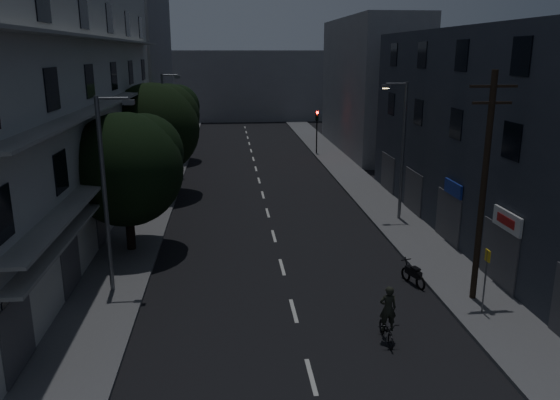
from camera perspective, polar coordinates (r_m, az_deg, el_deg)
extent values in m
plane|color=black|center=(39.07, -1.85, 0.72)|extent=(160.00, 160.00, 0.00)
cube|color=#565659|center=(39.31, -12.83, 0.55)|extent=(3.00, 90.00, 0.15)
cube|color=#565659|center=(40.22, 8.87, 1.08)|extent=(3.00, 90.00, 0.15)
cube|color=beige|center=(17.85, 3.28, -17.94)|extent=(0.15, 2.00, 0.01)
cube|color=beige|center=(21.72, 1.44, -11.48)|extent=(0.15, 2.00, 0.01)
cube|color=beige|center=(25.79, 0.22, -7.02)|extent=(0.15, 2.00, 0.01)
cube|color=beige|center=(29.99, -0.65, -3.78)|extent=(0.15, 2.00, 0.01)
cube|color=beige|center=(34.26, -1.30, -1.35)|extent=(0.15, 2.00, 0.01)
cube|color=beige|center=(38.59, -1.80, 0.55)|extent=(0.15, 2.00, 0.01)
cube|color=beige|center=(42.95, -2.20, 2.06)|extent=(0.15, 2.00, 0.01)
cube|color=beige|center=(47.34, -2.53, 3.29)|extent=(0.15, 2.00, 0.01)
cube|color=beige|center=(51.74, -2.81, 4.31)|extent=(0.15, 2.00, 0.01)
cube|color=beige|center=(56.16, -3.04, 5.17)|extent=(0.15, 2.00, 0.01)
cube|color=beige|center=(60.60, -3.23, 5.90)|extent=(0.15, 2.00, 0.01)
cube|color=beige|center=(65.04, -3.40, 6.54)|extent=(0.15, 2.00, 0.01)
cube|color=beige|center=(69.49, -3.55, 7.09)|extent=(0.15, 2.00, 0.01)
cube|color=beige|center=(73.94, -3.68, 7.58)|extent=(0.15, 2.00, 0.01)
cube|color=#B2B2AD|center=(32.33, -23.10, 9.11)|extent=(6.00, 36.00, 14.00)
cube|color=black|center=(18.75, -25.97, -10.88)|extent=(0.06, 1.60, 1.60)
cube|color=black|center=(24.01, -21.18, -4.72)|extent=(0.06, 1.60, 1.60)
cube|color=black|center=(29.56, -18.20, -0.80)|extent=(0.06, 1.60, 1.60)
cube|color=black|center=(35.25, -16.17, 1.87)|extent=(0.06, 1.60, 1.60)
cube|color=black|center=(41.03, -14.71, 3.80)|extent=(0.06, 1.60, 1.60)
cube|color=black|center=(46.87, -13.60, 5.24)|extent=(0.06, 1.60, 1.60)
cube|color=black|center=(17.67, -27.17, -1.46)|extent=(0.06, 1.60, 1.60)
cube|color=black|center=(23.18, -21.93, 2.75)|extent=(0.06, 1.60, 1.60)
cube|color=black|center=(28.88, -18.72, 5.32)|extent=(0.06, 1.60, 1.60)
cube|color=black|center=(34.69, -16.56, 7.02)|extent=(0.06, 1.60, 1.60)
cube|color=black|center=(40.55, -15.01, 8.23)|extent=(0.06, 1.60, 1.60)
cube|color=black|center=(46.45, -13.85, 9.13)|extent=(0.06, 1.60, 1.60)
cube|color=black|center=(22.77, -22.73, 10.63)|extent=(0.06, 1.60, 1.60)
cube|color=black|center=(28.56, -19.27, 11.65)|extent=(0.06, 1.60, 1.60)
cube|color=black|center=(34.42, -16.96, 12.30)|extent=(0.06, 1.60, 1.60)
cube|color=black|center=(40.32, -15.33, 12.74)|extent=(0.06, 1.60, 1.60)
cube|color=black|center=(46.25, -14.10, 13.07)|extent=(0.06, 1.60, 1.60)
cube|color=black|center=(22.80, -23.59, 18.64)|extent=(0.06, 1.60, 1.60)
cube|color=black|center=(28.58, -19.85, 18.04)|extent=(0.06, 1.60, 1.60)
cube|color=black|center=(34.44, -17.39, 17.61)|extent=(0.06, 1.60, 1.60)
cube|color=black|center=(40.34, -15.66, 17.28)|extent=(0.06, 1.60, 1.60)
cube|color=black|center=(46.26, -14.37, 17.03)|extent=(0.06, 1.60, 1.60)
cube|color=gray|center=(31.88, -16.52, 4.16)|extent=(1.00, 32.40, 0.12)
cube|color=gray|center=(31.46, -16.96, 9.89)|extent=(1.00, 32.40, 0.12)
cube|color=gray|center=(31.36, -17.43, 15.71)|extent=(1.00, 32.40, 0.12)
cube|color=gray|center=(32.07, -16.58, 2.58)|extent=(0.80, 32.40, 0.12)
cube|color=#424247|center=(19.00, -25.73, -12.52)|extent=(0.06, 2.40, 2.40)
cube|color=#424247|center=(24.21, -21.02, -6.06)|extent=(0.06, 2.40, 2.40)
cube|color=#424247|center=(29.72, -18.08, -1.91)|extent=(0.06, 2.40, 2.40)
cube|color=#424247|center=(35.39, -16.08, 0.93)|extent=(0.06, 2.40, 2.40)
cube|color=#424247|center=(41.15, -14.64, 2.98)|extent=(0.06, 2.40, 2.40)
cube|color=#424247|center=(46.97, -13.54, 4.52)|extent=(0.06, 2.40, 2.40)
cube|color=#292D37|center=(30.69, 22.64, 6.06)|extent=(6.00, 28.00, 11.00)
cube|color=black|center=(23.93, 23.06, 5.68)|extent=(0.06, 1.40, 1.50)
cube|color=black|center=(28.83, 17.92, 7.58)|extent=(0.06, 1.40, 1.50)
cube|color=black|center=(33.92, 14.27, 8.88)|extent=(0.06, 1.40, 1.50)
cube|color=black|center=(39.11, 11.56, 9.82)|extent=(0.06, 1.40, 1.50)
cube|color=black|center=(23.68, 23.90, 13.57)|extent=(0.06, 1.40, 1.50)
cube|color=black|center=(28.62, 18.47, 14.13)|extent=(0.06, 1.40, 1.50)
cube|color=black|center=(33.74, 14.64, 14.46)|extent=(0.06, 1.40, 1.50)
cube|color=black|center=(38.96, 11.82, 14.65)|extent=(0.06, 1.40, 1.50)
cube|color=#424247|center=(25.11, 21.88, -5.39)|extent=(0.06, 3.00, 2.60)
cube|color=#424247|center=(29.81, 17.14, -1.78)|extent=(0.06, 3.00, 2.60)
cube|color=#424247|center=(34.76, 13.73, 0.84)|extent=(0.06, 3.00, 2.60)
cube|color=#424247|center=(39.84, 11.18, 2.79)|extent=(0.06, 3.00, 2.60)
cube|color=silver|center=(24.14, 22.66, -2.02)|extent=(0.12, 2.20, 0.80)
cube|color=#B21414|center=(24.10, 22.49, -2.03)|extent=(0.02, 1.40, 0.36)
cube|color=navy|center=(28.91, 17.64, 1.16)|extent=(0.12, 2.00, 0.70)
cube|color=slate|center=(61.53, -14.93, 13.06)|extent=(6.00, 20.00, 16.00)
cube|color=slate|center=(56.72, 9.36, 11.70)|extent=(6.00, 20.00, 13.00)
cube|color=slate|center=(82.93, -3.98, 11.86)|extent=(24.00, 8.00, 10.00)
cylinder|color=black|center=(28.14, -15.49, -1.36)|extent=(0.44, 0.44, 3.71)
sphere|color=black|center=(27.61, -15.81, 3.08)|extent=(5.57, 5.57, 5.57)
sphere|color=black|center=(28.02, -13.98, 4.83)|extent=(3.90, 3.90, 3.90)
sphere|color=black|center=(27.13, -17.52, 3.64)|extent=(3.62, 3.62, 3.62)
cylinder|color=black|center=(38.81, -12.86, 3.61)|extent=(0.44, 0.44, 4.14)
sphere|color=black|center=(38.41, -13.08, 7.24)|extent=(6.23, 6.23, 6.23)
sphere|color=black|center=(38.97, -11.63, 8.59)|extent=(4.36, 4.36, 4.36)
sphere|color=black|center=(37.85, -14.42, 7.76)|extent=(4.05, 4.05, 4.05)
cylinder|color=black|center=(51.03, -11.46, 6.18)|extent=(0.44, 0.44, 3.76)
sphere|color=black|center=(50.74, -11.60, 8.70)|extent=(5.62, 5.62, 5.62)
sphere|color=black|center=(51.28, -10.61, 9.60)|extent=(3.93, 3.93, 3.93)
sphere|color=black|center=(50.21, -12.49, 9.07)|extent=(3.65, 3.65, 3.65)
cylinder|color=black|center=(53.74, 3.85, 6.59)|extent=(0.12, 0.12, 3.20)
cube|color=black|center=(53.47, 3.89, 8.76)|extent=(0.28, 0.22, 0.90)
sphere|color=#FF0C05|center=(53.29, 3.92, 9.09)|extent=(0.22, 0.22, 0.22)
sphere|color=#3F330C|center=(53.32, 3.92, 8.77)|extent=(0.22, 0.22, 0.22)
sphere|color=black|center=(53.36, 3.91, 8.45)|extent=(0.22, 0.22, 0.22)
cylinder|color=black|center=(52.93, -9.78, 6.27)|extent=(0.12, 0.12, 3.20)
cube|color=black|center=(52.66, -9.88, 8.47)|extent=(0.28, 0.22, 0.90)
sphere|color=black|center=(52.47, -9.91, 8.81)|extent=(0.22, 0.22, 0.22)
sphere|color=#3F330C|center=(52.50, -9.89, 8.49)|extent=(0.22, 0.22, 0.22)
sphere|color=#0CFF26|center=(52.54, -9.88, 8.16)|extent=(0.22, 0.22, 0.22)
cylinder|color=slate|center=(22.91, -17.83, 0.29)|extent=(0.18, 0.18, 8.00)
cylinder|color=slate|center=(22.15, -17.11, 10.12)|extent=(1.20, 0.10, 0.10)
cube|color=slate|center=(22.06, -15.54, 9.83)|extent=(0.45, 0.25, 0.18)
cube|color=#4C4C4C|center=(22.07, -15.52, 9.57)|extent=(0.35, 0.18, 0.04)
cylinder|color=#5C5E64|center=(32.56, 12.70, 4.91)|extent=(0.18, 0.18, 8.00)
cylinder|color=#5C5E64|center=(31.94, 12.07, 11.81)|extent=(1.20, 0.10, 0.10)
cube|color=#5C5E64|center=(31.77, 11.00, 11.57)|extent=(0.45, 0.25, 0.18)
cube|color=#FFD88C|center=(31.78, 10.99, 11.39)|extent=(0.35, 0.18, 0.04)
cylinder|color=#585B5F|center=(44.59, -11.98, 7.64)|extent=(0.18, 0.18, 8.00)
cylinder|color=#585B5F|center=(44.21, -11.47, 12.69)|extent=(1.20, 0.10, 0.10)
cube|color=#585B5F|center=(44.16, -10.67, 12.53)|extent=(0.45, 0.25, 0.18)
cube|color=#4C4C4C|center=(44.16, -10.66, 12.40)|extent=(0.35, 0.18, 0.04)
cylinder|color=black|center=(22.34, 20.47, 1.01)|extent=(0.24, 0.24, 9.00)
cube|color=black|center=(21.78, 21.43, 11.00)|extent=(1.80, 0.10, 0.10)
cube|color=black|center=(21.82, 21.28, 9.44)|extent=(1.50, 0.10, 0.10)
cylinder|color=#595B60|center=(22.14, 20.62, -8.01)|extent=(0.06, 0.06, 2.50)
cube|color=yellow|center=(21.77, 20.88, -5.46)|extent=(0.05, 0.35, 0.45)
torus|color=black|center=(24.19, 14.46, -8.42)|extent=(0.27, 0.63, 0.63)
torus|color=black|center=(24.97, 13.01, -7.55)|extent=(0.27, 0.63, 0.63)
cube|color=black|center=(24.47, 13.76, -7.36)|extent=(0.49, 1.00, 0.31)
cube|color=black|center=(24.28, 13.98, -6.97)|extent=(0.37, 0.46, 0.09)
cylinder|color=black|center=(24.79, 13.12, -6.73)|extent=(0.16, 0.39, 0.75)
cube|color=black|center=(24.76, 13.04, -6.09)|extent=(0.48, 0.17, 0.04)
imported|color=black|center=(19.81, 11.09, -13.20)|extent=(0.57, 1.64, 0.86)
imported|color=black|center=(19.43, 11.21, -11.06)|extent=(0.60, 0.40, 1.65)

